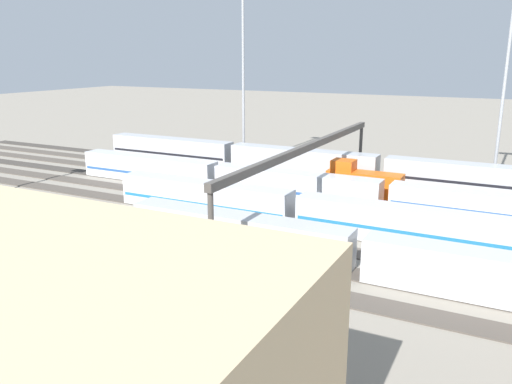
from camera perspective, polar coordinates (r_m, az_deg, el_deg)
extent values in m
plane|color=gray|center=(68.89, -3.56, -1.14)|extent=(400.00, 400.00, 0.00)
cube|color=#3D3833|center=(86.16, 3.20, 2.15)|extent=(140.00, 2.80, 0.12)
cube|color=#4C443D|center=(81.72, 1.78, 1.47)|extent=(140.00, 2.80, 0.12)
cube|color=#4C443D|center=(77.35, 0.20, 0.71)|extent=(140.00, 2.80, 0.12)
cube|color=#3D3833|center=(73.07, -1.57, -0.14)|extent=(140.00, 2.80, 0.12)
cube|color=#4C443D|center=(68.88, -3.56, -1.09)|extent=(140.00, 2.80, 0.12)
cube|color=#4C443D|center=(64.80, -5.80, -2.16)|extent=(140.00, 2.80, 0.12)
cube|color=#4C443D|center=(60.87, -8.35, -3.37)|extent=(140.00, 2.80, 0.12)
cube|color=#4C443D|center=(57.10, -11.24, -4.73)|extent=(140.00, 2.80, 0.12)
cube|color=#4C443D|center=(53.53, -14.55, -6.27)|extent=(140.00, 2.80, 0.12)
cube|color=silver|center=(55.42, 15.97, -3.49)|extent=(23.00, 3.00, 3.80)
cube|color=#1E6B9E|center=(55.52, 15.95, -3.80)|extent=(22.40, 3.06, 0.36)
cube|color=silver|center=(64.14, -5.67, -0.51)|extent=(23.00, 3.00, 3.80)
cube|color=#1E6B9E|center=(64.28, -5.66, -0.97)|extent=(22.40, 3.06, 0.36)
cube|color=#D85914|center=(71.33, 11.77, 0.73)|extent=(10.00, 3.00, 3.60)
cube|color=#D85914|center=(71.60, 9.56, 2.94)|extent=(3.00, 2.70, 1.40)
cube|color=#B7BABF|center=(73.92, 22.70, 0.93)|extent=(23.00, 3.00, 5.00)
cube|color=black|center=(73.88, 22.71, 1.05)|extent=(22.40, 3.06, 0.36)
cube|color=#B7BABF|center=(79.23, 5.05, 2.89)|extent=(23.00, 3.00, 5.00)
cube|color=black|center=(79.35, 5.04, 2.47)|extent=(22.40, 3.06, 0.36)
cube|color=#B7BABF|center=(90.89, -9.27, 4.29)|extent=(23.00, 3.00, 5.00)
cube|color=black|center=(90.89, -9.27, 4.29)|extent=(22.40, 3.06, 0.36)
cube|color=#B7BABF|center=(45.21, 26.22, -8.68)|extent=(23.00, 3.00, 3.80)
cube|color=#B7BABF|center=(50.92, -2.04, -4.53)|extent=(23.00, 3.00, 3.80)
cube|color=silver|center=(64.23, 24.58, -1.79)|extent=(23.00, 3.00, 3.80)
cube|color=#285193|center=(64.25, 24.57, -1.87)|extent=(22.40, 3.06, 0.36)
cube|color=silver|center=(69.21, 4.27, 0.66)|extent=(23.00, 3.00, 3.80)
cube|color=#285193|center=(69.34, 4.26, 0.22)|extent=(22.40, 3.06, 0.36)
cube|color=silver|center=(81.40, -11.64, 2.53)|extent=(23.00, 3.00, 3.80)
cube|color=#285193|center=(81.51, -11.62, 2.15)|extent=(22.40, 3.06, 0.36)
cylinder|color=#9EA0A5|center=(80.14, 25.50, 10.17)|extent=(0.44, 0.44, 28.77)
cylinder|color=#9EA0A5|center=(90.73, -1.40, 12.55)|extent=(0.44, 0.44, 30.68)
cylinder|color=#4C4742|center=(83.39, 11.34, 4.22)|extent=(0.50, 0.50, 8.00)
cylinder|color=#4C4742|center=(43.80, -4.91, -5.09)|extent=(0.50, 0.50, 8.00)
cube|color=#4C4742|center=(61.94, 5.87, 4.99)|extent=(0.70, 45.00, 0.80)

